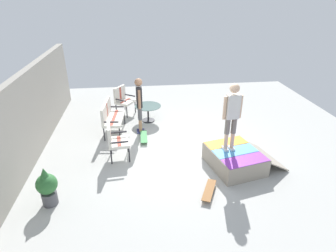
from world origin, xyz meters
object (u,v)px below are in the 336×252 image
patio_bench (110,115)px  patio_chair_by_wall (114,138)px  patio_chair_near_house (123,98)px  skateboard_spare (209,190)px  patio_table (148,110)px  skate_ramp (235,159)px  person_skater (232,112)px  skateboard_by_bench (144,137)px  potted_plant (47,186)px  person_watching (139,101)px

patio_bench → patio_chair_by_wall: 1.62m
patio_chair_near_house → patio_chair_by_wall: same height
skateboard_spare → patio_chair_near_house: bearing=22.7°
patio_chair_by_wall → patio_chair_near_house: bearing=-2.3°
patio_chair_by_wall → patio_table: size_ratio=1.13×
patio_bench → patio_chair_by_wall: same height
skate_ramp → person_skater: size_ratio=1.18×
patio_chair_near_house → skateboard_spare: 5.30m
patio_table → skateboard_by_bench: size_ratio=1.12×
patio_bench → person_skater: (-2.29, -3.12, 0.90)m
patio_bench → person_skater: size_ratio=0.74×
skateboard_by_bench → patio_table: bearing=-8.9°
patio_table → person_skater: bearing=-147.9°
patio_chair_near_house → patio_bench: bearing=167.3°
skate_ramp → skateboard_by_bench: bearing=52.4°
patio_chair_by_wall → patio_bench: bearing=7.6°
patio_table → potted_plant: 4.65m
person_watching → person_skater: size_ratio=1.02×
patio_bench → skateboard_by_bench: 1.30m
skate_ramp → person_skater: (0.09, 0.19, 1.27)m
skate_ramp → patio_table: 3.75m
patio_bench → skateboard_spare: size_ratio=1.60×
person_skater → skateboard_spare: person_skater is taller
patio_chair_near_house → patio_table: bearing=-131.3°
skate_ramp → potted_plant: (-0.91, 4.41, 0.22)m
skateboard_by_bench → skateboard_spare: (-2.74, -1.37, 0.00)m
potted_plant → patio_chair_by_wall: bearing=-38.0°
skate_ramp → patio_table: size_ratio=2.29×
patio_chair_near_house → person_watching: bearing=-159.8°
patio_bench → patio_chair_by_wall: bearing=-172.4°
skate_ramp → patio_bench: 4.09m
person_watching → skateboard_by_bench: 1.11m
patio_table → patio_chair_by_wall: bearing=156.7°
patio_table → person_skater: 3.74m
potted_plant → patio_table: bearing=-30.0°
patio_bench → person_watching: (-0.09, -0.93, 0.44)m
skate_ramp → patio_chair_near_house: 4.91m
person_watching → skateboard_by_bench: size_ratio=2.23×
patio_chair_by_wall → potted_plant: (-1.68, 1.31, -0.15)m
patio_chair_near_house → person_skater: (-3.81, -2.78, 0.90)m
patio_bench → skateboard_by_bench: patio_bench is taller
person_skater → skateboard_spare: 1.93m
patio_chair_by_wall → patio_table: patio_chair_by_wall is taller
patio_chair_by_wall → person_skater: bearing=-103.3°
skateboard_spare → potted_plant: size_ratio=0.88×
patio_table → person_watching: (-0.83, 0.29, 0.65)m
patio_chair_by_wall → person_skater: 3.12m
skateboard_by_bench → patio_chair_by_wall: bearing=141.3°
patio_bench → skateboard_spare: 4.15m
skateboard_spare → potted_plant: 3.50m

